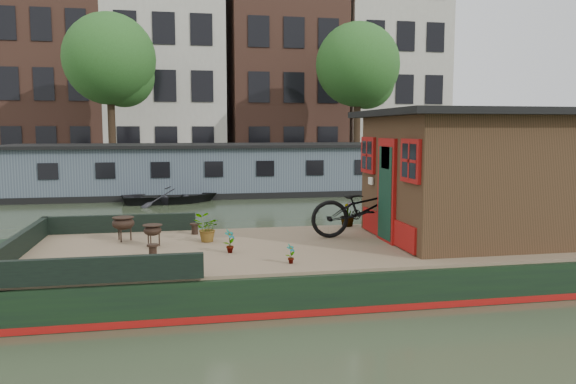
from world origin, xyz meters
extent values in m
plane|color=#2F3924|center=(0.00, 0.00, 0.00)|extent=(120.00, 120.00, 0.00)
cube|color=black|center=(0.00, 0.00, 0.30)|extent=(12.00, 4.00, 0.60)
cylinder|color=black|center=(-6.00, 0.00, 0.30)|extent=(4.00, 4.00, 0.60)
cube|color=maroon|center=(0.00, 0.00, 0.06)|extent=(12.02, 4.02, 0.10)
cube|color=#775E49|center=(0.00, 0.00, 0.62)|extent=(11.80, 3.80, 0.05)
cube|color=black|center=(-5.92, 0.00, 0.82)|extent=(0.12, 4.00, 0.35)
cube|color=black|center=(-4.50, 1.92, 0.82)|extent=(3.00, 0.12, 0.35)
cube|color=black|center=(-4.50, -1.92, 0.82)|extent=(3.00, 0.12, 0.35)
cube|color=black|center=(2.20, 0.00, 1.80)|extent=(3.50, 3.00, 2.30)
cube|color=black|center=(2.20, 0.00, 3.01)|extent=(4.00, 3.50, 0.12)
cube|color=maroon|center=(0.42, 0.00, 1.60)|extent=(0.06, 0.80, 1.90)
cube|color=black|center=(0.40, 0.00, 1.55)|extent=(0.04, 0.64, 1.70)
cube|color=maroon|center=(0.42, -1.05, 2.20)|extent=(0.06, 0.72, 0.72)
cube|color=maroon|center=(0.42, 1.05, 2.20)|extent=(0.06, 0.72, 0.72)
imported|color=black|center=(0.20, 0.52, 1.21)|extent=(2.17, 0.85, 1.12)
imported|color=#9B3D2C|center=(-2.50, -0.42, 0.85)|extent=(0.25, 0.25, 0.40)
imported|color=brown|center=(-2.85, 0.60, 0.90)|extent=(0.49, 0.43, 0.51)
imported|color=brown|center=(0.20, 1.70, 0.91)|extent=(0.33, 0.33, 0.53)
imported|color=#9E572E|center=(-1.64, -1.36, 0.80)|extent=(0.19, 0.19, 0.31)
cylinder|color=black|center=(-3.03, 1.40, 0.76)|extent=(0.19, 0.19, 0.22)
cylinder|color=black|center=(-3.75, -0.51, 0.76)|extent=(0.19, 0.19, 0.21)
imported|color=black|center=(-3.63, 11.50, 0.36)|extent=(3.88, 3.07, 0.73)
cube|color=#4A5963|center=(0.00, 14.00, 1.00)|extent=(20.00, 4.00, 2.00)
cube|color=black|center=(0.00, 14.00, 2.05)|extent=(20.40, 4.40, 0.12)
cube|color=black|center=(0.00, 14.00, 0.12)|extent=(20.00, 4.05, 0.24)
cube|color=#47443F|center=(0.00, 20.50, 0.45)|extent=(60.00, 6.00, 0.90)
cube|color=brown|center=(-10.50, 27.50, 7.50)|extent=(6.00, 8.00, 15.00)
cube|color=#B7B2A3|center=(-4.00, 27.50, 8.25)|extent=(7.00, 8.00, 16.50)
cube|color=brown|center=(3.50, 27.50, 7.75)|extent=(7.00, 8.00, 15.50)
cube|color=#B7B2A3|center=(10.50, 27.50, 8.00)|extent=(6.50, 8.00, 16.00)
cylinder|color=#332316|center=(-6.50, 19.00, 2.90)|extent=(0.36, 0.36, 4.00)
sphere|color=#1F4216|center=(-6.50, 19.00, 6.10)|extent=(4.40, 4.40, 4.40)
sphere|color=#1F4216|center=(-5.90, 19.30, 5.30)|extent=(3.00, 3.00, 3.00)
cylinder|color=#332316|center=(6.00, 19.00, 2.90)|extent=(0.36, 0.36, 4.00)
sphere|color=#1F4216|center=(6.00, 19.00, 6.10)|extent=(4.40, 4.40, 4.40)
sphere|color=#1F4216|center=(6.60, 19.30, 5.30)|extent=(3.00, 3.00, 3.00)
camera|label=1|loc=(-3.31, -9.68, 2.71)|focal=35.00mm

